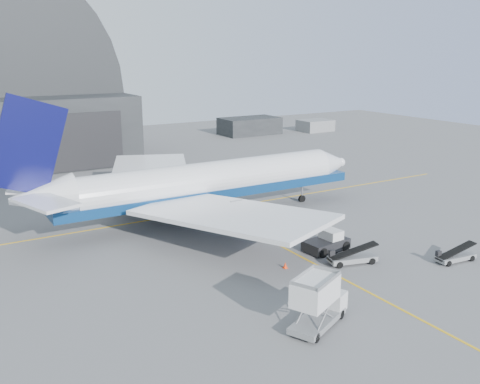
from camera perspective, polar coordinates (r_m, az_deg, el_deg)
ground at (r=51.97m, az=7.41°, el=-7.33°), size 200.00×200.00×0.00m
taxi_lines at (r=61.75m, az=0.14°, el=-3.58°), size 80.00×42.12×0.02m
distant_bldg_a at (r=130.52m, az=1.03°, el=6.19°), size 14.00×8.00×4.00m
distant_bldg_b at (r=137.05m, az=8.01°, el=6.47°), size 8.00×6.00×2.80m
airliner at (r=62.85m, az=-4.47°, el=0.89°), size 45.06×43.69×15.81m
catering_truck at (r=39.67m, az=8.30°, el=-11.51°), size 6.05×4.29×3.92m
pushback_tug at (r=54.73m, az=9.26°, el=-5.36°), size 4.79×3.09×2.11m
belt_loader_a at (r=51.95m, az=11.83°, el=-6.86°), size 5.02×2.69×1.88m
belt_loader_b at (r=55.28m, az=21.94°, el=-6.38°), size 4.45×1.88×1.67m
traffic_cone at (r=50.07m, az=4.85°, el=-7.79°), size 0.41×0.41×0.59m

